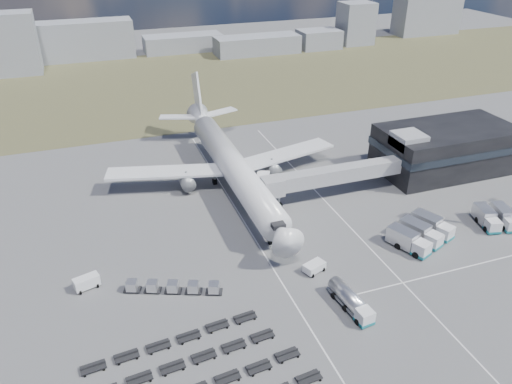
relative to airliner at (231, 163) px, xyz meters
name	(u,v)px	position (x,y,z in m)	size (l,w,h in m)	color
ground	(290,274)	(0.00, -32.38, -5.29)	(420.00, 420.00, 0.00)	#565659
grass_strip	(166,85)	(0.00, 77.62, -5.29)	(420.00, 90.00, 0.01)	brown
lane_markings	(335,252)	(9.77, -29.38, -5.29)	(47.12, 110.00, 0.01)	silver
terminal	(446,148)	(47.77, -8.41, -0.04)	(30.40, 16.40, 11.00)	black
jet_bridge	(324,177)	(15.90, -11.95, -0.24)	(30.30, 3.80, 7.05)	#939399
airliner	(231,163)	(0.00, 0.00, 0.00)	(51.59, 64.53, 17.62)	white
skyline	(116,40)	(-11.82, 116.50, 2.88)	(316.00, 26.84, 22.32)	gray
fuel_tanker	(351,301)	(5.26, -42.83, -3.85)	(3.18, 9.13, 2.89)	white
pushback_tug	(314,267)	(4.00, -33.08, -4.50)	(3.59, 2.02, 1.58)	white
utility_van	(87,283)	(-30.94, -25.17, -4.25)	(3.85, 1.74, 2.09)	white
catering_truck	(262,185)	(5.36, -4.85, -3.73)	(5.28, 7.17, 3.05)	white
service_trucks_near	(421,233)	(25.45, -31.35, -3.61)	(12.34, 10.96, 3.10)	white
service_trucks_far	(495,217)	(41.91, -31.39, -3.74)	(7.46, 8.31, 2.86)	white
uld_row	(173,287)	(-18.59, -30.52, -4.30)	(14.68, 7.05, 1.66)	black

